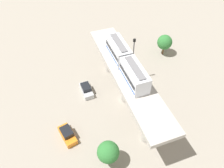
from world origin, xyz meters
name	(u,v)px	position (x,y,z in m)	size (l,w,h in m)	color
ground_plane	(125,99)	(0.00, 0.00, 0.00)	(120.00, 120.00, 0.00)	gray
viaduct	(127,79)	(0.00, 0.00, 5.55)	(5.20, 28.00, 7.34)	#B7B2AA
train	(126,62)	(0.00, 0.78, 8.88)	(2.64, 13.55, 3.24)	silver
parked_car_silver	(86,90)	(-6.61, 4.40, 0.74)	(1.98, 4.27, 1.76)	#B2B5BA
parked_car_orange	(67,134)	(-12.29, -4.32, 0.74)	(2.67, 4.49, 1.76)	orange
tree_near_viaduct	(165,42)	(13.79, 10.25, 3.27)	(3.42, 3.42, 5.00)	brown
tree_mid_lot	(108,152)	(-7.31, -10.85, 3.18)	(3.31, 3.31, 4.85)	brown
signal_post	(133,58)	(3.40, 5.04, 5.49)	(0.44, 0.28, 9.94)	#4C4C51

